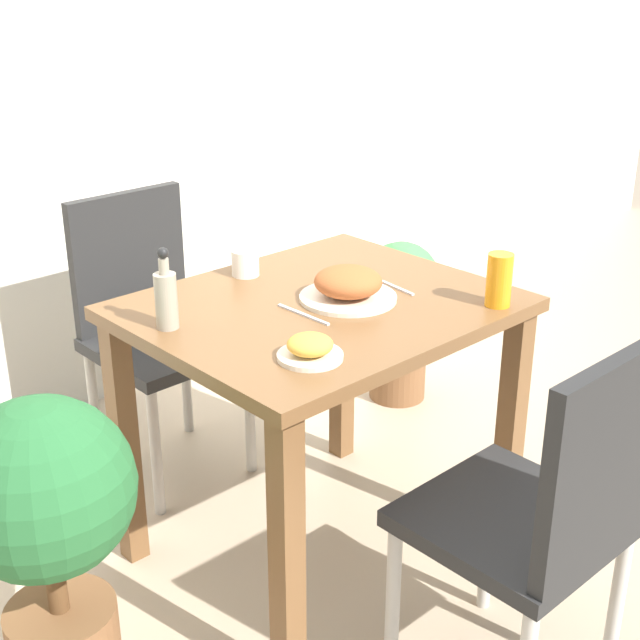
# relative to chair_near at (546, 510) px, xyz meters

# --- Properties ---
(ground_plane) EXTENTS (16.00, 16.00, 0.00)m
(ground_plane) POSITION_rel_chair_near_xyz_m (0.03, 0.73, -0.52)
(ground_plane) COLOR tan
(wall_back) EXTENTS (8.00, 0.05, 2.60)m
(wall_back) POSITION_rel_chair_near_xyz_m (0.03, 2.01, 0.78)
(wall_back) COLOR beige
(wall_back) RESTS_ON ground_plane
(dining_table) EXTENTS (0.92, 0.77, 0.77)m
(dining_table) POSITION_rel_chair_near_xyz_m (0.03, 0.73, 0.12)
(dining_table) COLOR brown
(dining_table) RESTS_ON ground_plane
(chair_near) EXTENTS (0.42, 0.42, 0.91)m
(chair_near) POSITION_rel_chair_near_xyz_m (0.00, 0.00, 0.00)
(chair_near) COLOR black
(chair_near) RESTS_ON ground_plane
(chair_far) EXTENTS (0.42, 0.42, 0.91)m
(chair_far) POSITION_rel_chair_near_xyz_m (-0.03, 1.45, 0.00)
(chair_far) COLOR black
(chair_far) RESTS_ON ground_plane
(food_plate) EXTENTS (0.25, 0.25, 0.09)m
(food_plate) POSITION_rel_chair_near_xyz_m (0.10, 0.70, 0.29)
(food_plate) COLOR beige
(food_plate) RESTS_ON dining_table
(side_plate) EXTENTS (0.15, 0.15, 0.06)m
(side_plate) POSITION_rel_chair_near_xyz_m (-0.22, 0.50, 0.27)
(side_plate) COLOR beige
(side_plate) RESTS_ON dining_table
(drink_cup) EXTENTS (0.08, 0.08, 0.07)m
(drink_cup) POSITION_rel_chair_near_xyz_m (0.02, 1.02, 0.29)
(drink_cup) COLOR silver
(drink_cup) RESTS_ON dining_table
(juice_glass) EXTENTS (0.07, 0.07, 0.14)m
(juice_glass) POSITION_rel_chair_near_xyz_m (0.35, 0.41, 0.32)
(juice_glass) COLOR orange
(juice_glass) RESTS_ON dining_table
(sauce_bottle) EXTENTS (0.05, 0.05, 0.20)m
(sauce_bottle) POSITION_rel_chair_near_xyz_m (-0.35, 0.86, 0.33)
(sauce_bottle) COLOR gray
(sauce_bottle) RESTS_ON dining_table
(fork_utensil) EXTENTS (0.01, 0.18, 0.00)m
(fork_utensil) POSITION_rel_chair_near_xyz_m (-0.06, 0.70, 0.25)
(fork_utensil) COLOR silver
(fork_utensil) RESTS_ON dining_table
(spoon_utensil) EXTENTS (0.03, 0.19, 0.00)m
(spoon_utensil) POSITION_rel_chair_near_xyz_m (0.25, 0.70, 0.25)
(spoon_utensil) COLOR silver
(spoon_utensil) RESTS_ON dining_table
(potted_plant_left) EXTENTS (0.40, 0.40, 0.76)m
(potted_plant_left) POSITION_rel_chair_near_xyz_m (-0.77, 0.73, -0.04)
(potted_plant_left) COLOR brown
(potted_plant_left) RESTS_ON ground_plane
(potted_plant_right) EXTENTS (0.29, 0.29, 0.62)m
(potted_plant_right) POSITION_rel_chair_near_xyz_m (0.90, 1.22, -0.15)
(potted_plant_right) COLOR brown
(potted_plant_right) RESTS_ON ground_plane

